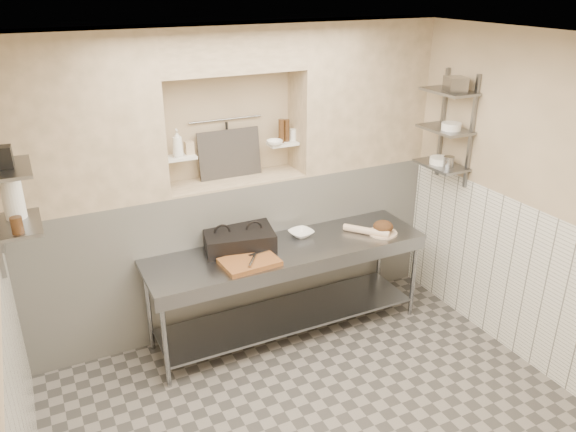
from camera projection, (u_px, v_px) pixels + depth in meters
floor at (322, 426)px, 4.35m from camera, size 4.00×3.90×0.10m
ceiling at (335, 35)px, 3.21m from camera, size 4.00×3.90×0.10m
wall_right at (545, 209)px, 4.61m from camera, size 0.10×3.90×2.80m
wall_back at (225, 174)px, 5.43m from camera, size 4.00×0.10×2.80m
backwall_lower at (237, 249)px, 5.50m from camera, size 4.00×0.40×1.40m
alcove_sill at (234, 180)px, 5.22m from camera, size 1.30×0.40×0.02m
backwall_pillar_left at (74, 123)px, 4.42m from camera, size 1.35×0.40×1.40m
backwall_pillar_right at (359, 94)px, 5.48m from camera, size 1.35×0.40×1.40m
backwall_header at (229, 48)px, 4.75m from camera, size 1.30×0.40×0.40m
wainscot_right at (525, 285)px, 4.86m from camera, size 0.02×3.90×1.40m
alcove_shelf_left at (180, 158)px, 4.91m from camera, size 0.28×0.16×0.02m
alcove_shelf_right at (283, 144)px, 5.31m from camera, size 0.28×0.16×0.02m
utensil_rail at (226, 119)px, 5.15m from camera, size 0.70×0.02×0.02m
hanging_steel at (227, 138)px, 5.20m from camera, size 0.02×0.02×0.30m
splash_panel at (230, 154)px, 5.21m from camera, size 0.60×0.08×0.45m
wall_shelf_left_lower at (18, 225)px, 3.83m from camera, size 0.30×0.50×0.02m
wall_shelf_left_upper at (6, 169)px, 3.67m from camera, size 0.30×0.50×0.03m
shelf_rail_right_a at (442, 123)px, 5.43m from camera, size 0.03×0.03×1.05m
shelf_rail_right_b at (471, 133)px, 5.10m from camera, size 0.03×0.03×1.05m
wall_shelf_right_lower at (441, 165)px, 5.35m from camera, size 0.30×0.50×0.02m
wall_shelf_right_mid at (445, 129)px, 5.21m from camera, size 0.30×0.50×0.02m
wall_shelf_right_upper at (449, 91)px, 5.07m from camera, size 0.30×0.50×0.03m
prep_table at (288, 273)px, 5.17m from camera, size 2.60×0.70×0.90m
panini_press at (239, 239)px, 5.05m from camera, size 0.69×0.56×0.17m
cutting_board at (250, 262)px, 4.77m from camera, size 0.50×0.36×0.04m
knife_blade at (261, 252)px, 4.89m from camera, size 0.25×0.07×0.01m
tongs at (253, 259)px, 4.74m from camera, size 0.17×0.22×0.02m
mixing_bowl at (301, 233)px, 5.29m from camera, size 0.26×0.26×0.05m
rolling_pin at (366, 231)px, 5.33m from camera, size 0.34×0.39×0.07m
bread_board at (383, 233)px, 5.35m from camera, size 0.28×0.28×0.02m
bread_loaf at (383, 227)px, 5.32m from camera, size 0.19×0.19×0.12m
bottle_soap at (177, 143)px, 4.84m from camera, size 0.11×0.11×0.25m
jar_alcove at (189, 148)px, 4.94m from camera, size 0.07×0.07×0.11m
bowl_alcove at (275, 143)px, 5.21m from camera, size 0.15×0.15×0.05m
condiment_a at (287, 130)px, 5.30m from camera, size 0.06×0.06×0.21m
condiment_b at (281, 131)px, 5.26m from camera, size 0.06×0.06×0.22m
condiment_c at (293, 135)px, 5.36m from camera, size 0.06×0.06×0.11m
jug_left at (13, 199)px, 3.85m from camera, size 0.14×0.14×0.28m
jar_left at (17, 225)px, 3.65m from camera, size 0.08×0.08×0.11m
box_left_upper at (4, 157)px, 3.62m from camera, size 0.11×0.11×0.15m
bowl_right at (440, 160)px, 5.35m from camera, size 0.20×0.20×0.06m
canister_right at (449, 162)px, 5.24m from camera, size 0.10×0.10×0.10m
bowl_right_mid at (451, 126)px, 5.13m from camera, size 0.18×0.18×0.07m
basket_right at (456, 84)px, 4.99m from camera, size 0.22×0.24×0.13m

